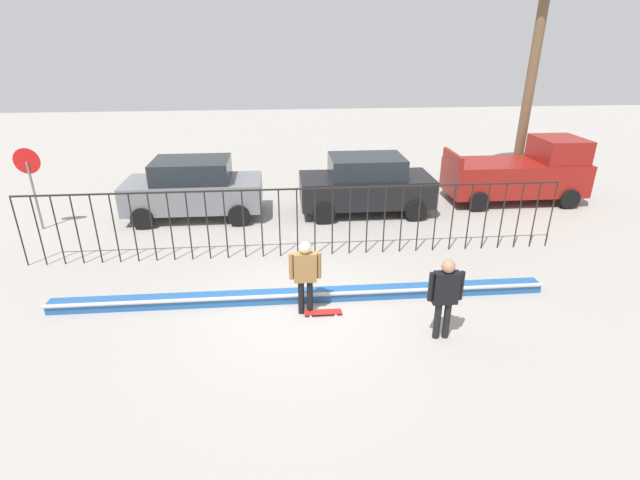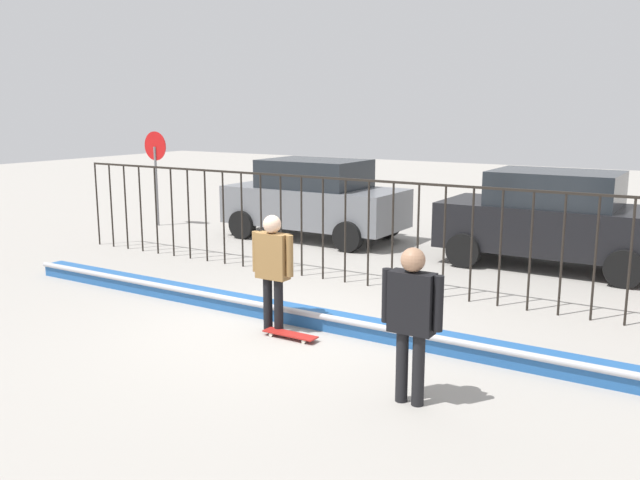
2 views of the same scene
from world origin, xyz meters
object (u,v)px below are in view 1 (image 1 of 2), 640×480
Objects in this scene: skateboarder at (305,271)px; parked_car_black at (366,184)px; pickup_truck at (521,173)px; parked_car_gray at (194,188)px; stop_sign at (31,178)px; camera_operator at (445,292)px; skateboard at (323,312)px.

skateboarder is 0.39× the size of parked_car_black.
skateboarder is 10.50m from pickup_truck.
skateboarder is at bearing -115.26° from parked_car_black.
parked_car_black is at bearing 3.06° from parked_car_gray.
parked_car_black is 10.17m from stop_sign.
parked_car_black is at bearing 3.45° from stop_sign.
skateboarder is at bearing -58.83° from parked_car_gray.
skateboarder is 6.96m from parked_car_gray.
skateboarder is 0.35× the size of pickup_truck.
stop_sign reaches higher than skateboarder.
pickup_truck is at bearing -106.31° from camera_operator.
camera_operator is 9.33m from parked_car_gray.
skateboard is 6.61m from parked_car_black.
camera_operator is 0.39× the size of parked_car_gray.
skateboard is at bearing -136.25° from pickup_truck.
stop_sign is at bearing 179.29° from parked_car_black.
stop_sign reaches higher than parked_car_gray.
skateboarder reaches higher than skateboard.
parked_car_gray is 0.91× the size of pickup_truck.
pickup_truck is (11.22, 0.63, 0.06)m from parked_car_gray.
parked_car_black is (-0.24, 7.25, -0.04)m from camera_operator.
parked_car_gray is at bearing -175.17° from pickup_truck.
parked_car_gray is 1.72× the size of stop_sign.
pickup_truck is at bearing 2.78° from parked_car_black.
stop_sign is at bearing 152.45° from skateboard.
stop_sign is (-7.77, 5.51, 0.62)m from skateboarder.
skateboarder is 0.39× the size of parked_car_gray.
stop_sign is at bearing 159.01° from skateboarder.
pickup_truck is at bearing 54.68° from skateboarder.
parked_car_gray is 11.24m from pickup_truck.
parked_car_gray reaches higher than skateboarder.
camera_operator is 0.68× the size of stop_sign.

